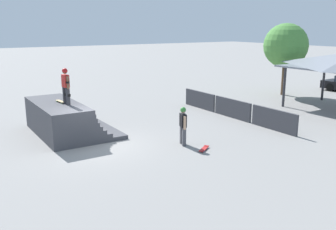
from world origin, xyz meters
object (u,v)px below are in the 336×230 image
object	(u,v)px
skateboard_on_deck	(61,101)
bystander_walking	(183,123)
tree_beside_pavilion	(286,46)
skater_on_deck	(66,84)
skateboard_on_ground	(204,148)

from	to	relation	value
skateboard_on_deck	bystander_walking	bearing A→B (deg)	34.45
skateboard_on_deck	tree_beside_pavilion	distance (m)	17.36
skater_on_deck	skateboard_on_ground	xyz separation A→B (m)	(4.95, 4.17, -2.44)
skater_on_deck	skateboard_on_deck	world-z (taller)	skater_on_deck
bystander_walking	skater_on_deck	bearing A→B (deg)	63.62
bystander_walking	tree_beside_pavilion	world-z (taller)	tree_beside_pavilion
skateboard_on_ground	skateboard_on_deck	bearing A→B (deg)	93.67
bystander_walking	tree_beside_pavilion	size ratio (longest dim) A/B	0.32
skater_on_deck	tree_beside_pavilion	world-z (taller)	tree_beside_pavilion
skateboard_on_ground	tree_beside_pavilion	bearing A→B (deg)	-5.49
bystander_walking	tree_beside_pavilion	distance (m)	14.78
skateboard_on_deck	skateboard_on_ground	size ratio (longest dim) A/B	1.11
tree_beside_pavilion	skateboard_on_deck	bearing A→B (deg)	-84.86
skateboard_on_deck	skater_on_deck	bearing A→B (deg)	3.55
skater_on_deck	tree_beside_pavilion	xyz separation A→B (m)	(-2.10, 17.06, 1.14)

